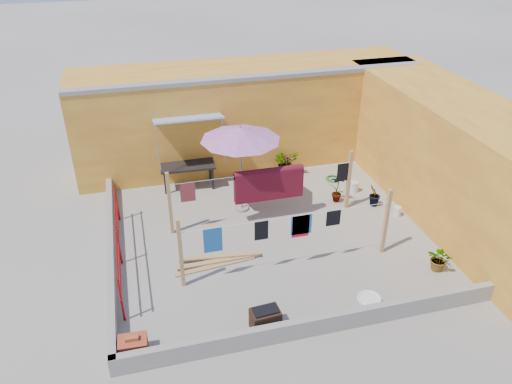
{
  "coord_description": "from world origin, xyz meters",
  "views": [
    {
      "loc": [
        -3.15,
        -10.4,
        7.6
      ],
      "look_at": [
        -0.33,
        0.3,
        1.21
      ],
      "focal_mm": 35.0,
      "sensor_mm": 36.0,
      "label": 1
    }
  ],
  "objects_px": {
    "patio_umbrella": "(240,134)",
    "brazier": "(265,320)",
    "green_hose": "(333,179)",
    "outdoor_table": "(187,166)",
    "plant_back_a": "(285,162)",
    "brick_stack": "(133,347)",
    "water_jug_b": "(354,187)",
    "white_basin": "(369,299)",
    "water_jug_a": "(397,211)"
  },
  "relations": [
    {
      "from": "outdoor_table",
      "to": "white_basin",
      "type": "relative_size",
      "value": 3.1
    },
    {
      "from": "white_basin",
      "to": "green_hose",
      "type": "bearing_deg",
      "value": 75.73
    },
    {
      "from": "outdoor_table",
      "to": "brick_stack",
      "type": "height_order",
      "value": "outdoor_table"
    },
    {
      "from": "brazier",
      "to": "white_basin",
      "type": "height_order",
      "value": "brazier"
    },
    {
      "from": "white_basin",
      "to": "plant_back_a",
      "type": "height_order",
      "value": "plant_back_a"
    },
    {
      "from": "brick_stack",
      "to": "white_basin",
      "type": "relative_size",
      "value": 1.06
    },
    {
      "from": "outdoor_table",
      "to": "brick_stack",
      "type": "relative_size",
      "value": 2.93
    },
    {
      "from": "white_basin",
      "to": "green_hose",
      "type": "height_order",
      "value": "white_basin"
    },
    {
      "from": "green_hose",
      "to": "outdoor_table",
      "type": "bearing_deg",
      "value": 170.67
    },
    {
      "from": "water_jug_a",
      "to": "green_hose",
      "type": "bearing_deg",
      "value": 110.59
    },
    {
      "from": "brick_stack",
      "to": "white_basin",
      "type": "distance_m",
      "value": 5.11
    },
    {
      "from": "brazier",
      "to": "green_hose",
      "type": "distance_m",
      "value": 6.84
    },
    {
      "from": "green_hose",
      "to": "patio_umbrella",
      "type": "bearing_deg",
      "value": -162.93
    },
    {
      "from": "patio_umbrella",
      "to": "brick_stack",
      "type": "distance_m",
      "value": 6.08
    },
    {
      "from": "water_jug_b",
      "to": "green_hose",
      "type": "distance_m",
      "value": 0.94
    },
    {
      "from": "patio_umbrella",
      "to": "plant_back_a",
      "type": "height_order",
      "value": "patio_umbrella"
    },
    {
      "from": "plant_back_a",
      "to": "water_jug_a",
      "type": "bearing_deg",
      "value": -54.22
    },
    {
      "from": "patio_umbrella",
      "to": "brick_stack",
      "type": "relative_size",
      "value": 4.64
    },
    {
      "from": "brazier",
      "to": "plant_back_a",
      "type": "bearing_deg",
      "value": 68.96
    },
    {
      "from": "white_basin",
      "to": "patio_umbrella",
      "type": "bearing_deg",
      "value": 112.52
    },
    {
      "from": "white_basin",
      "to": "water_jug_a",
      "type": "relative_size",
      "value": 1.66
    },
    {
      "from": "brazier",
      "to": "water_jug_b",
      "type": "relative_size",
      "value": 1.63
    },
    {
      "from": "brazier",
      "to": "white_basin",
      "type": "bearing_deg",
      "value": 5.24
    },
    {
      "from": "brick_stack",
      "to": "water_jug_a",
      "type": "bearing_deg",
      "value": 23.52
    },
    {
      "from": "patio_umbrella",
      "to": "water_jug_b",
      "type": "xyz_separation_m",
      "value": [
        3.55,
        0.11,
        -2.16
      ]
    },
    {
      "from": "water_jug_a",
      "to": "water_jug_b",
      "type": "bearing_deg",
      "value": 110.77
    },
    {
      "from": "outdoor_table",
      "to": "brazier",
      "type": "distance_m",
      "value": 6.45
    },
    {
      "from": "water_jug_b",
      "to": "plant_back_a",
      "type": "distance_m",
      "value": 2.36
    },
    {
      "from": "water_jug_b",
      "to": "plant_back_a",
      "type": "height_order",
      "value": "plant_back_a"
    },
    {
      "from": "outdoor_table",
      "to": "white_basin",
      "type": "bearing_deg",
      "value": -63.2
    },
    {
      "from": "brazier",
      "to": "patio_umbrella",
      "type": "bearing_deg",
      "value": 82.55
    },
    {
      "from": "white_basin",
      "to": "green_hose",
      "type": "distance_m",
      "value": 5.61
    },
    {
      "from": "water_jug_a",
      "to": "water_jug_b",
      "type": "relative_size",
      "value": 0.86
    },
    {
      "from": "patio_umbrella",
      "to": "brazier",
      "type": "distance_m",
      "value": 5.15
    },
    {
      "from": "patio_umbrella",
      "to": "brazier",
      "type": "relative_size",
      "value": 4.29
    },
    {
      "from": "outdoor_table",
      "to": "plant_back_a",
      "type": "bearing_deg",
      "value": 0.0
    },
    {
      "from": "water_jug_b",
      "to": "plant_back_a",
      "type": "bearing_deg",
      "value": 136.43
    },
    {
      "from": "plant_back_a",
      "to": "patio_umbrella",
      "type": "bearing_deg",
      "value": -136.94
    },
    {
      "from": "outdoor_table",
      "to": "green_hose",
      "type": "relative_size",
      "value": 3.61
    },
    {
      "from": "outdoor_table",
      "to": "plant_back_a",
      "type": "xyz_separation_m",
      "value": [
        3.13,
        0.0,
        -0.26
      ]
    },
    {
      "from": "brick_stack",
      "to": "green_hose",
      "type": "bearing_deg",
      "value": 41.13
    },
    {
      "from": "outdoor_table",
      "to": "water_jug_a",
      "type": "bearing_deg",
      "value": -30.41
    },
    {
      "from": "patio_umbrella",
      "to": "water_jug_b",
      "type": "relative_size",
      "value": 7.0
    },
    {
      "from": "brick_stack",
      "to": "water_jug_a",
      "type": "relative_size",
      "value": 1.76
    },
    {
      "from": "patio_umbrella",
      "to": "outdoor_table",
      "type": "distance_m",
      "value": 2.7
    },
    {
      "from": "brick_stack",
      "to": "green_hose",
      "type": "relative_size",
      "value": 1.23
    },
    {
      "from": "patio_umbrella",
      "to": "water_jug_b",
      "type": "bearing_deg",
      "value": 1.86
    },
    {
      "from": "water_jug_a",
      "to": "green_hose",
      "type": "relative_size",
      "value": 0.7
    },
    {
      "from": "outdoor_table",
      "to": "white_basin",
      "type": "xyz_separation_m",
      "value": [
        3.12,
        -6.17,
        -0.64
      ]
    },
    {
      "from": "patio_umbrella",
      "to": "brick_stack",
      "type": "bearing_deg",
      "value": -124.9
    }
  ]
}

